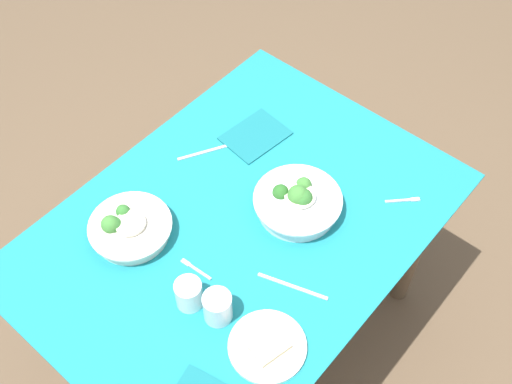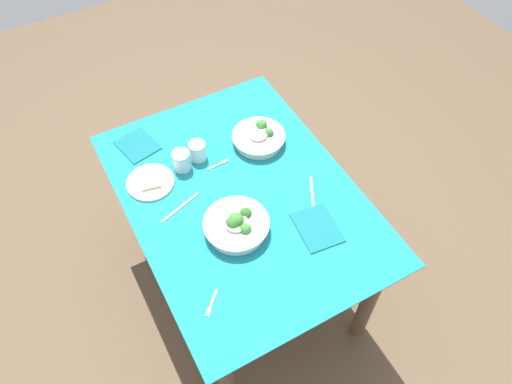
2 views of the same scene
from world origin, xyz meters
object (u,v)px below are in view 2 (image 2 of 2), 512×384
bread_side_plate (150,182)px  broccoli_bowl_near (259,137)px  table_knife_right (180,207)px  water_glass_center (198,151)px  water_glass_side (182,161)px  fork_by_far_bowl (219,164)px  table_knife_left (312,194)px  fork_by_near_bowl (212,304)px  napkin_folded_lower (317,228)px  broccoli_bowl_far (237,225)px  napkin_folded_upper (137,145)px

bread_side_plate → broccoli_bowl_near: bearing=-91.1°
table_knife_right → water_glass_center: bearing=-148.3°
water_glass_side → fork_by_far_bowl: bearing=-112.8°
water_glass_side → table_knife_left: 0.60m
fork_by_far_bowl → water_glass_center: bearing=122.6°
fork_by_near_bowl → napkin_folded_lower: bearing=144.2°
broccoli_bowl_near → fork_by_near_bowl: bearing=139.0°
bread_side_plate → broccoli_bowl_far: bearing=-151.4°
table_knife_left → napkin_folded_upper: (0.64, 0.56, 0.00)m
fork_by_far_bowl → table_knife_right: (-0.14, 0.25, -0.00)m
water_glass_side → broccoli_bowl_far: bearing=-172.0°
water_glass_side → napkin_folded_upper: 0.27m
broccoli_bowl_far → table_knife_left: 0.37m
water_glass_center → napkin_folded_upper: water_glass_center is taller
table_knife_left → napkin_folded_lower: size_ratio=0.98×
water_glass_side → table_knife_right: 0.23m
water_glass_center → water_glass_side: bearing=103.5°
water_glass_center → fork_by_near_bowl: bearing=159.1°
water_glass_center → bread_side_plate: bearing=98.3°
water_glass_center → napkin_folded_upper: size_ratio=0.49×
table_knife_right → napkin_folded_upper: 0.43m
fork_by_near_bowl → napkin_folded_upper: 0.89m
broccoli_bowl_near → bread_side_plate: size_ratio=1.18×
fork_by_far_bowl → table_knife_right: bearing=-155.5°
fork_by_far_bowl → napkin_folded_lower: napkin_folded_lower is taller
broccoli_bowl_far → napkin_folded_upper: (0.64, 0.19, -0.03)m
table_knife_right → broccoli_bowl_far: bearing=107.5°
napkin_folded_lower → fork_by_near_bowl: bearing=100.2°
broccoli_bowl_far → table_knife_left: bearing=-88.7°
table_knife_right → table_knife_left: bearing=140.1°
broccoli_bowl_near → water_glass_center: (0.05, 0.29, 0.01)m
fork_by_far_bowl → napkin_folded_lower: size_ratio=0.53×
water_glass_center → fork_by_far_bowl: size_ratio=0.84×
water_glass_center → table_knife_left: water_glass_center is taller
table_knife_right → fork_by_near_bowl: bearing=62.6°
bread_side_plate → fork_by_far_bowl: (-0.05, -0.31, -0.01)m
water_glass_center → napkin_folded_upper: 0.30m
broccoli_bowl_near → table_knife_left: size_ratio=1.24×
bread_side_plate → water_glass_side: (0.02, -0.16, 0.04)m
bread_side_plate → water_glass_side: 0.17m
table_knife_left → water_glass_side: bearing=75.2°
table_knife_left → napkin_folded_lower: (-0.16, 0.08, 0.00)m
water_glass_side → napkin_folded_upper: size_ratio=0.52×
broccoli_bowl_near → water_glass_side: water_glass_side is taller
broccoli_bowl_far → napkin_folded_lower: broccoli_bowl_far is taller
broccoli_bowl_near → napkin_folded_lower: broccoli_bowl_near is taller
water_glass_side → fork_by_far_bowl: (-0.06, -0.15, -0.04)m
bread_side_plate → table_knife_right: (-0.19, -0.06, -0.01)m
water_glass_center → table_knife_right: (-0.22, 0.19, -0.04)m
fork_by_far_bowl → napkin_folded_lower: 0.54m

